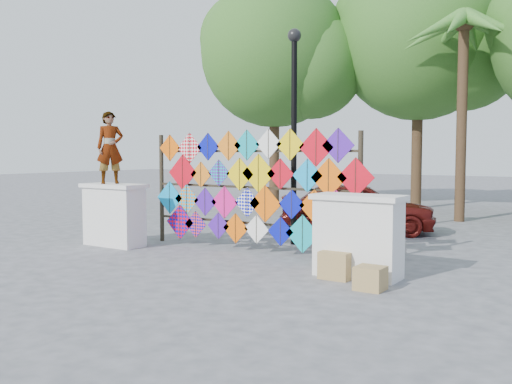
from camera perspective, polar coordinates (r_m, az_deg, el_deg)
ground at (r=10.56m, az=-3.10°, el=-6.53°), size 80.00×80.00×0.00m
parapet_left at (r=12.12m, az=-14.00°, el=-2.18°), size 1.40×0.65×1.28m
parapet_right at (r=8.94m, az=10.16°, el=-4.29°), size 1.40×0.65×1.28m
kite_rack at (r=10.92m, az=-0.33°, el=0.27°), size 4.95×0.24×2.37m
tree_west at (r=20.63m, az=2.14°, el=13.63°), size 5.85×5.20×8.01m
tree_mid at (r=20.66m, az=16.30°, el=14.57°), size 6.30×5.60×8.61m
palm_tree at (r=17.08m, az=20.05°, el=13.95°), size 3.62×3.62×5.83m
vendor_woman at (r=12.12m, az=-14.39°, el=4.32°), size 0.60×0.65×1.49m
sedan at (r=13.82m, az=10.08°, el=-1.50°), size 3.91×2.85×1.24m
lamppost at (r=11.92m, az=3.82°, el=7.66°), size 0.28×0.28×4.46m
cardboard_box_near at (r=8.87m, az=8.13°, el=-7.22°), size 0.47×0.42×0.42m
cardboard_box_far at (r=8.23m, az=11.36°, el=-8.45°), size 0.40×0.36×0.33m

